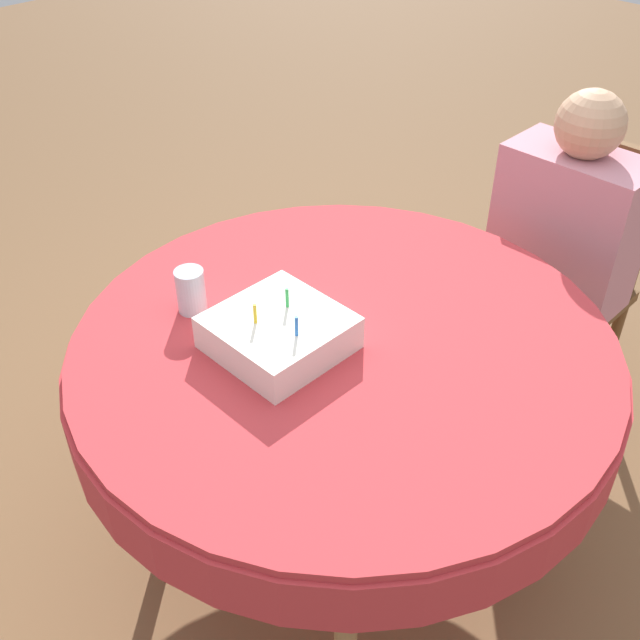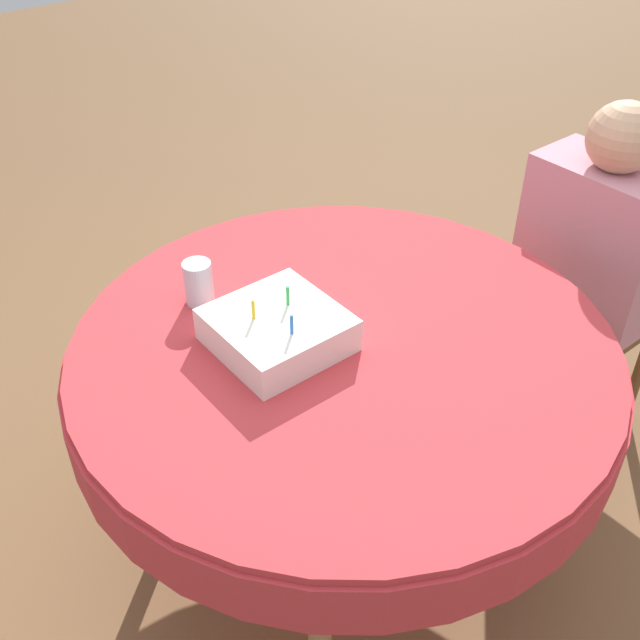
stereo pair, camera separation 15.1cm
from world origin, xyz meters
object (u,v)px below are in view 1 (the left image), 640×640
person (562,234)px  chair (566,272)px  birthday_cake (279,333)px  drinking_glass (191,291)px

person → chair: bearing=90.0°
birthday_cake → drinking_glass: birthday_cake is taller
person → drinking_glass: bearing=-110.7°
chair → drinking_glass: 1.26m
chair → person: size_ratio=0.82×
chair → birthday_cake: size_ratio=3.30×
person → drinking_glass: person is taller
chair → person: (0.00, -0.09, 0.18)m
chair → person: person is taller
chair → birthday_cake: chair is taller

